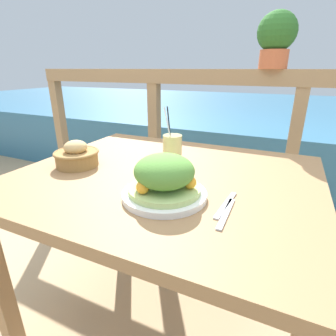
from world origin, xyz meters
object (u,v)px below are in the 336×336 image
Objects in this scene: salad_plate at (164,180)px; potted_plant at (276,37)px; drink_glass at (172,152)px; bread_basket at (77,156)px.

salad_plate is 1.10m from potted_plant.
drink_glass reaches higher than bread_basket.
potted_plant is (0.20, 0.97, 0.48)m from salad_plate.
potted_plant reaches higher than salad_plate.
drink_glass is 0.91m from potted_plant.
drink_glass is at bearing 18.50° from bread_basket.
drink_glass is 1.36× the size of bread_basket.
drink_glass is (-0.08, 0.24, 0.01)m from salad_plate.
potted_plant is at bearing 69.24° from drink_glass.
salad_plate reaches higher than bread_basket.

